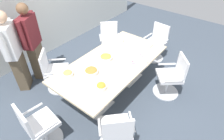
{
  "coord_description": "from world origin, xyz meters",
  "views": [
    {
      "loc": [
        -2.34,
        -1.83,
        2.94
      ],
      "look_at": [
        0.0,
        0.0,
        0.55
      ],
      "focal_mm": 30.13,
      "sensor_mm": 36.0,
      "label": 1
    }
  ],
  "objects": [
    {
      "name": "ground_plane",
      "position": [
        0.0,
        0.0,
        -0.01
      ],
      "size": [
        10.0,
        10.0,
        0.01
      ],
      "primitive_type": "cube",
      "color": "#3D4754"
    },
    {
      "name": "back_wall",
      "position": [
        0.0,
        2.4,
        1.4
      ],
      "size": [
        8.0,
        0.1,
        2.8
      ],
      "primitive_type": "cube",
      "color": "silver",
      "rests_on": "ground"
    },
    {
      "name": "conference_table",
      "position": [
        0.0,
        0.0,
        0.63
      ],
      "size": [
        2.4,
        1.2,
        0.75
      ],
      "color": "#CCB793",
      "rests_on": "ground"
    },
    {
      "name": "office_chair_0",
      "position": [
        1.69,
        -0.13,
        0.41
      ],
      "size": [
        0.59,
        0.59,
        0.91
      ],
      "rotation": [
        0.0,
        0.0,
        1.48
      ],
      "color": "silver",
      "rests_on": "ground"
    },
    {
      "name": "office_chair_1",
      "position": [
        1.03,
        0.88,
        0.41
      ],
      "size": [
        0.76,
        0.76,
        0.91
      ],
      "rotation": [
        0.0,
        0.0,
        -3.92
      ],
      "color": "silver",
      "rests_on": "ground"
    },
    {
      "name": "office_chair_2",
      "position": [
        -0.69,
        1.0,
        0.41
      ],
      "size": [
        0.76,
        0.76,
        0.91
      ],
      "rotation": [
        0.0,
        0.0,
        -2.37
      ],
      "color": "silver",
      "rests_on": "ground"
    },
    {
      "name": "office_chair_3",
      "position": [
        -1.69,
        0.13,
        0.41
      ],
      "size": [
        0.61,
        0.61,
        0.91
      ],
      "rotation": [
        0.0,
        0.0,
        -1.7
      ],
      "color": "silver",
      "rests_on": "ground"
    },
    {
      "name": "office_chair_4",
      "position": [
        -1.03,
        -0.88,
        0.41
      ],
      "size": [
        0.76,
        0.76,
        0.91
      ],
      "rotation": [
        0.0,
        0.0,
        -0.78
      ],
      "color": "silver",
      "rests_on": "ground"
    },
    {
      "name": "office_chair_5",
      "position": [
        0.69,
        -1.01,
        0.41
      ],
      "size": [
        0.76,
        0.76,
        0.91
      ],
      "rotation": [
        0.0,
        0.0,
        0.72
      ],
      "color": "silver",
      "rests_on": "ground"
    },
    {
      "name": "person_standing_0",
      "position": [
        -1.09,
        1.6,
        0.91
      ],
      "size": [
        0.49,
        0.48,
        1.74
      ],
      "rotation": [
        0.0,
        0.0,
        -2.37
      ],
      "color": "brown",
      "rests_on": "ground"
    },
    {
      "name": "person_standing_1",
      "position": [
        -0.64,
        1.65,
        0.91
      ],
      "size": [
        0.56,
        0.42,
        1.74
      ],
      "rotation": [
        0.0,
        0.0,
        -2.59
      ],
      "color": "brown",
      "rests_on": "ground"
    },
    {
      "name": "snack_bowl_pretzels",
      "position": [
        -0.5,
        0.09,
        0.8
      ],
      "size": [
        0.25,
        0.25,
        0.1
      ],
      "color": "white",
      "rests_on": "conference_table"
    },
    {
      "name": "snack_bowl_chips_yellow",
      "position": [
        0.0,
        0.15,
        0.8
      ],
      "size": [
        0.25,
        0.25,
        0.1
      ],
      "color": "white",
      "rests_on": "conference_table"
    },
    {
      "name": "snack_bowl_cookies",
      "position": [
        -0.81,
        0.36,
        0.8
      ],
      "size": [
        0.19,
        0.19,
        0.1
      ],
      "color": "white",
      "rests_on": "conference_table"
    },
    {
      "name": "snack_bowl_chips_orange",
      "position": [
        -0.7,
        -0.32,
        0.81
      ],
      "size": [
        0.18,
        0.18,
        0.12
      ],
      "color": "white",
      "rests_on": "conference_table"
    },
    {
      "name": "donut_platter",
      "position": [
        0.38,
        -0.36,
        0.77
      ],
      "size": [
        0.41,
        0.41,
        0.04
      ],
      "color": "white",
      "rests_on": "conference_table"
    },
    {
      "name": "plate_stack",
      "position": [
        0.75,
        0.38,
        0.77
      ],
      "size": [
        0.21,
        0.21,
        0.04
      ],
      "color": "white",
      "rests_on": "conference_table"
    },
    {
      "name": "napkin_pile",
      "position": [
        0.95,
        -0.25,
        0.78
      ],
      "size": [
        0.17,
        0.17,
        0.06
      ],
      "primitive_type": "cube",
      "color": "white",
      "rests_on": "conference_table"
    }
  ]
}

